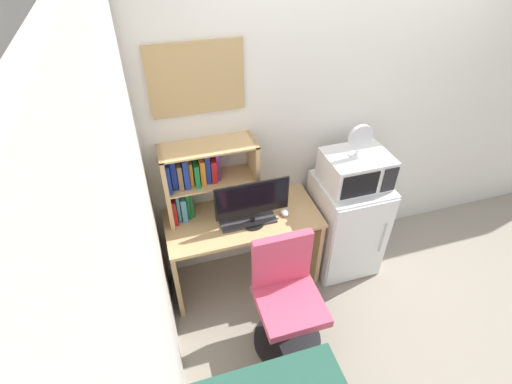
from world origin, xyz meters
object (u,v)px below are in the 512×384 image
computer_mouse (285,213)px  mini_fridge (345,224)px  monitor (252,201)px  microwave (356,169)px  desk_chair (287,302)px  wall_corkboard (196,79)px  keyboard (248,221)px  hutch_bookshelf (198,177)px  desk_fan (360,139)px

computer_mouse → mini_fridge: 0.65m
monitor → microwave: (0.85, 0.03, 0.09)m
desk_chair → wall_corkboard: 1.66m
mini_fridge → wall_corkboard: bearing=164.2°
monitor → microwave: 0.85m
keyboard → hutch_bookshelf: bearing=145.4°
mini_fridge → desk_chair: 0.95m
monitor → mini_fridge: size_ratio=0.63×
keyboard → desk_chair: (0.12, -0.57, -0.33)m
mini_fridge → microwave: size_ratio=1.82×
desk_fan → keyboard: bearing=-179.6°
computer_mouse → mini_fridge: mini_fridge is taller
keyboard → microwave: (0.88, 0.01, 0.29)m
mini_fridge → desk_chair: desk_chair is taller
hutch_bookshelf → keyboard: size_ratio=1.62×
wall_corkboard → computer_mouse: bearing=-31.3°
mini_fridge → desk_fan: bearing=-170.9°
keyboard → desk_fan: desk_fan is taller
desk_chair → microwave: bearing=37.6°
hutch_bookshelf → wall_corkboard: bearing=53.6°
hutch_bookshelf → desk_fan: desk_fan is taller
keyboard → microwave: size_ratio=0.88×
computer_mouse → mini_fridge: size_ratio=0.10×
hutch_bookshelf → wall_corkboard: (0.08, 0.11, 0.70)m
microwave → desk_fan: 0.28m
computer_mouse → desk_chair: size_ratio=0.09×
desk_fan → monitor: bearing=-178.3°
hutch_bookshelf → wall_corkboard: wall_corkboard is taller
microwave → keyboard: bearing=-179.2°
monitor → desk_chair: (0.09, -0.55, -0.53)m
keyboard → desk_fan: bearing=0.4°
computer_mouse → hutch_bookshelf: bearing=160.2°
monitor → desk_chair: bearing=-80.5°
computer_mouse → wall_corkboard: (-0.54, 0.33, 1.02)m
hutch_bookshelf → mini_fridge: bearing=-10.0°
keyboard → wall_corkboard: size_ratio=0.68×
keyboard → mini_fridge: (0.88, 0.01, -0.29)m
hutch_bookshelf → computer_mouse: (0.62, -0.22, -0.32)m
desk_fan → hutch_bookshelf: bearing=169.7°
wall_corkboard → mini_fridge: bearing=-15.8°
monitor → mini_fridge: 0.98m
hutch_bookshelf → computer_mouse: size_ratio=7.90×
microwave → desk_chair: bearing=-142.4°
desk_fan → wall_corkboard: size_ratio=0.41×
wall_corkboard → desk_fan: bearing=-16.2°
hutch_bookshelf → desk_chair: hutch_bookshelf is taller
computer_mouse → mini_fridge: bearing=1.3°
hutch_bookshelf → desk_chair: size_ratio=0.75×
keyboard → wall_corkboard: 1.11m
microwave → desk_chair: 1.14m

